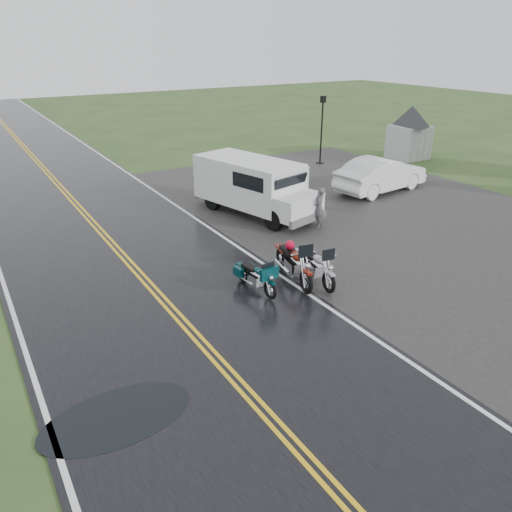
{
  "coord_description": "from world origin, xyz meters",
  "views": [
    {
      "loc": [
        -4.29,
        -9.62,
        7.01
      ],
      "look_at": [
        2.8,
        2.0,
        1.0
      ],
      "focal_mm": 35.0,
      "sensor_mm": 36.0,
      "label": 1
    }
  ],
  "objects_px": {
    "motorcycle_silver": "(329,274)",
    "motorcycle_teal": "(270,283)",
    "visitor_center": "(411,119)",
    "motorcycle_red": "(307,272)",
    "person_at_van": "(319,208)",
    "van_white": "(274,202)",
    "sedan_white": "(381,175)",
    "lamp_post_far_right": "(322,130)"
  },
  "relations": [
    {
      "from": "motorcycle_red",
      "to": "sedan_white",
      "type": "distance_m",
      "value": 11.7
    },
    {
      "from": "van_white",
      "to": "visitor_center",
      "type": "bearing_deg",
      "value": 10.13
    },
    {
      "from": "visitor_center",
      "to": "motorcycle_red",
      "type": "distance_m",
      "value": 19.86
    },
    {
      "from": "visitor_center",
      "to": "motorcycle_red",
      "type": "xyz_separation_m",
      "value": [
        -16.26,
        -11.28,
        -1.66
      ]
    },
    {
      "from": "sedan_white",
      "to": "person_at_van",
      "type": "bearing_deg",
      "value": 106.79
    },
    {
      "from": "van_white",
      "to": "sedan_white",
      "type": "xyz_separation_m",
      "value": [
        7.41,
        1.8,
        -0.35
      ]
    },
    {
      "from": "motorcycle_silver",
      "to": "van_white",
      "type": "distance_m",
      "value": 5.52
    },
    {
      "from": "motorcycle_silver",
      "to": "motorcycle_teal",
      "type": "bearing_deg",
      "value": 168.98
    },
    {
      "from": "motorcycle_teal",
      "to": "van_white",
      "type": "xyz_separation_m",
      "value": [
        3.22,
        4.7,
        0.62
      ]
    },
    {
      "from": "motorcycle_red",
      "to": "motorcycle_silver",
      "type": "relative_size",
      "value": 1.11
    },
    {
      "from": "motorcycle_red",
      "to": "sedan_white",
      "type": "relative_size",
      "value": 0.5
    },
    {
      "from": "motorcycle_teal",
      "to": "sedan_white",
      "type": "xyz_separation_m",
      "value": [
        10.62,
        6.5,
        0.27
      ]
    },
    {
      "from": "motorcycle_silver",
      "to": "van_white",
      "type": "relative_size",
      "value": 0.38
    },
    {
      "from": "motorcycle_red",
      "to": "motorcycle_silver",
      "type": "bearing_deg",
      "value": -14.92
    },
    {
      "from": "motorcycle_silver",
      "to": "lamp_post_far_right",
      "type": "height_order",
      "value": "lamp_post_far_right"
    },
    {
      "from": "motorcycle_red",
      "to": "motorcycle_teal",
      "type": "xyz_separation_m",
      "value": [
        -1.08,
        0.27,
        -0.18
      ]
    },
    {
      "from": "visitor_center",
      "to": "lamp_post_far_right",
      "type": "xyz_separation_m",
      "value": [
        -5.58,
        1.66,
        -0.42
      ]
    },
    {
      "from": "visitor_center",
      "to": "motorcycle_red",
      "type": "height_order",
      "value": "visitor_center"
    },
    {
      "from": "lamp_post_far_right",
      "to": "motorcycle_teal",
      "type": "bearing_deg",
      "value": -132.86
    },
    {
      "from": "motorcycle_teal",
      "to": "lamp_post_far_right",
      "type": "bearing_deg",
      "value": 42.74
    },
    {
      "from": "motorcycle_red",
      "to": "visitor_center",
      "type": "bearing_deg",
      "value": 46.47
    },
    {
      "from": "motorcycle_silver",
      "to": "sedan_white",
      "type": "height_order",
      "value": "sedan_white"
    },
    {
      "from": "visitor_center",
      "to": "lamp_post_far_right",
      "type": "height_order",
      "value": "visitor_center"
    },
    {
      "from": "sedan_white",
      "to": "van_white",
      "type": "bearing_deg",
      "value": 97.23
    },
    {
      "from": "motorcycle_silver",
      "to": "person_at_van",
      "type": "relative_size",
      "value": 1.4
    },
    {
      "from": "motorcycle_teal",
      "to": "person_at_van",
      "type": "relative_size",
      "value": 1.17
    },
    {
      "from": "motorcycle_teal",
      "to": "motorcycle_silver",
      "type": "height_order",
      "value": "motorcycle_silver"
    },
    {
      "from": "person_at_van",
      "to": "van_white",
      "type": "bearing_deg",
      "value": -60.96
    },
    {
      "from": "motorcycle_red",
      "to": "motorcycle_teal",
      "type": "distance_m",
      "value": 1.13
    },
    {
      "from": "motorcycle_teal",
      "to": "sedan_white",
      "type": "bearing_deg",
      "value": 27.05
    },
    {
      "from": "motorcycle_teal",
      "to": "van_white",
      "type": "bearing_deg",
      "value": 51.21
    },
    {
      "from": "motorcycle_red",
      "to": "motorcycle_teal",
      "type": "height_order",
      "value": "motorcycle_red"
    },
    {
      "from": "visitor_center",
      "to": "sedan_white",
      "type": "distance_m",
      "value": 8.23
    },
    {
      "from": "person_at_van",
      "to": "lamp_post_far_right",
      "type": "xyz_separation_m",
      "value": [
        6.82,
        8.61,
        1.17
      ]
    },
    {
      "from": "van_white",
      "to": "lamp_post_far_right",
      "type": "bearing_deg",
      "value": 29.1
    },
    {
      "from": "person_at_van",
      "to": "motorcycle_red",
      "type": "bearing_deg",
      "value": 7.94
    },
    {
      "from": "sedan_white",
      "to": "motorcycle_teal",
      "type": "bearing_deg",
      "value": 115.04
    },
    {
      "from": "motorcycle_teal",
      "to": "sedan_white",
      "type": "relative_size",
      "value": 0.37
    },
    {
      "from": "sedan_white",
      "to": "lamp_post_far_right",
      "type": "distance_m",
      "value": 6.38
    },
    {
      "from": "motorcycle_teal",
      "to": "person_at_van",
      "type": "height_order",
      "value": "person_at_van"
    },
    {
      "from": "motorcycle_teal",
      "to": "person_at_van",
      "type": "xyz_separation_m",
      "value": [
        4.93,
        4.06,
        0.25
      ]
    },
    {
      "from": "person_at_van",
      "to": "lamp_post_far_right",
      "type": "height_order",
      "value": "lamp_post_far_right"
    }
  ]
}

